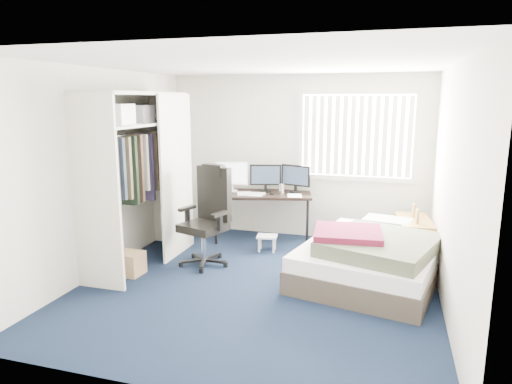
{
  "coord_description": "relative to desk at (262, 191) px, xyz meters",
  "views": [
    {
      "loc": [
        1.4,
        -4.81,
        2.13
      ],
      "look_at": [
        -0.15,
        0.4,
        1.02
      ],
      "focal_mm": 32.0,
      "sensor_mm": 36.0,
      "label": 1
    }
  ],
  "objects": [
    {
      "name": "ground",
      "position": [
        0.45,
        -1.76,
        -0.76
      ],
      "size": [
        4.2,
        4.2,
        0.0
      ],
      "primitive_type": "plane",
      "color": "black",
      "rests_on": "ground"
    },
    {
      "name": "room_shell",
      "position": [
        0.45,
        -1.76,
        0.75
      ],
      "size": [
        4.2,
        4.2,
        4.2
      ],
      "color": "silver",
      "rests_on": "ground"
    },
    {
      "name": "window_assembly",
      "position": [
        1.35,
        0.29,
        0.84
      ],
      "size": [
        1.72,
        0.09,
        1.32
      ],
      "color": "white",
      "rests_on": "ground"
    },
    {
      "name": "closet",
      "position": [
        -1.22,
        -1.49,
        0.59
      ],
      "size": [
        0.64,
        1.84,
        2.22
      ],
      "color": "beige",
      "rests_on": "ground"
    },
    {
      "name": "desk",
      "position": [
        0.0,
        0.0,
        0.0
      ],
      "size": [
        1.6,
        1.02,
        1.19
      ],
      "color": "black",
      "rests_on": "ground"
    },
    {
      "name": "office_chair",
      "position": [
        -0.4,
        -1.23,
        -0.26
      ],
      "size": [
        0.76,
        0.76,
        1.3
      ],
      "color": "black",
      "rests_on": "ground"
    },
    {
      "name": "footstool",
      "position": [
        0.23,
        -0.55,
        -0.58
      ],
      "size": [
        0.31,
        0.26,
        0.23
      ],
      "color": "white",
      "rests_on": "ground"
    },
    {
      "name": "nightstand",
      "position": [
        2.2,
        -0.37,
        -0.26
      ],
      "size": [
        0.5,
        0.87,
        0.75
      ],
      "color": "brown",
      "rests_on": "ground"
    },
    {
      "name": "bed",
      "position": [
        1.71,
        -1.19,
        -0.48
      ],
      "size": [
        1.9,
        2.28,
        0.66
      ],
      "color": "#393129",
      "rests_on": "ground"
    },
    {
      "name": "pine_box",
      "position": [
        -1.2,
        -1.9,
        -0.62
      ],
      "size": [
        0.39,
        0.3,
        0.28
      ],
      "primitive_type": "cube",
      "rotation": [
        0.0,
        0.0,
        -0.04
      ],
      "color": "#AE7D57",
      "rests_on": "ground"
    }
  ]
}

